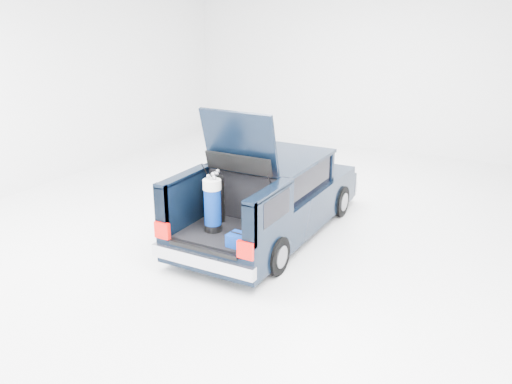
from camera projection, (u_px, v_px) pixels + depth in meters
The scene contains 6 objects.
ground at pixel (269, 233), 10.01m from camera, with size 14.00×14.00×0.00m, color white.
car at pixel (272, 197), 9.87m from camera, with size 1.87×4.65×2.47m.
red_suitcase at pixel (261, 216), 8.48m from camera, with size 0.39×0.32×0.57m.
black_golf_bag at pixel (217, 198), 8.87m from camera, with size 0.25×0.28×0.87m.
blue_golf_bag at pixel (213, 205), 8.48m from camera, with size 0.38×0.38×0.96m.
blue_duffel at pixel (241, 241), 8.01m from camera, with size 0.42×0.29×0.21m.
Camera 1 is at (4.21, -8.18, 4.02)m, focal length 38.00 mm.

